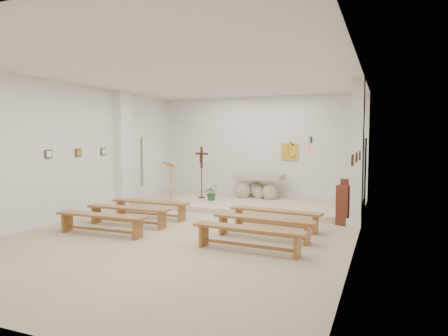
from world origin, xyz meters
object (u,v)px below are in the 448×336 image
at_px(bench_left_third, 101,219).
at_px(bench_right_front, 275,215).
at_px(bench_left_second, 128,212).
at_px(bench_right_second, 263,223).
at_px(donation_pedestal, 344,205).
at_px(bench_left_front, 150,205).
at_px(bench_right_third, 248,233).
at_px(crucifix_stand, 202,168).
at_px(lectern, 171,181).
at_px(altar, 258,188).

bearing_deg(bench_left_third, bench_right_front, 29.31).
distance_m(bench_left_second, bench_right_second, 3.36).
relative_size(donation_pedestal, bench_right_second, 0.52).
relative_size(bench_left_front, bench_right_third, 0.99).
bearing_deg(bench_right_third, crucifix_stand, 127.27).
xyz_separation_m(lectern, donation_pedestal, (5.20, -0.71, -0.28)).
bearing_deg(bench_right_second, altar, 113.57).
bearing_deg(bench_left_front, crucifix_stand, 87.50).
xyz_separation_m(altar, bench_left_front, (-1.82, -3.59, -0.13)).
relative_size(donation_pedestal, bench_right_front, 0.52).
relative_size(altar, bench_left_third, 0.78).
bearing_deg(altar, lectern, -137.56).
xyz_separation_m(bench_right_second, bench_left_third, (-3.36, -0.98, 0.00)).
relative_size(donation_pedestal, bench_right_third, 0.52).
height_order(bench_left_front, bench_left_third, same).
distance_m(bench_left_third, bench_right_third, 3.36).
bearing_deg(bench_left_third, altar, 70.98).
distance_m(bench_left_front, bench_left_second, 0.98).
xyz_separation_m(altar, bench_left_second, (-1.82, -4.56, -0.13)).
height_order(altar, crucifix_stand, crucifix_stand).
xyz_separation_m(lectern, bench_right_second, (3.78, -2.77, -0.43)).
distance_m(crucifix_stand, bench_right_front, 4.38).
bearing_deg(lectern, crucifix_stand, 80.90).
relative_size(donation_pedestal, bench_left_third, 0.52).
bearing_deg(altar, bench_right_second, -67.62).
xyz_separation_m(bench_right_front, bench_left_third, (-3.36, -1.95, 0.00)).
relative_size(bench_left_front, bench_left_third, 1.00).
bearing_deg(bench_left_second, bench_right_front, 15.17).
height_order(altar, bench_left_third, altar).
bearing_deg(bench_left_front, altar, 63.25).
bearing_deg(bench_left_third, lectern, 95.48).
relative_size(crucifix_stand, bench_left_front, 0.77).
relative_size(altar, bench_right_front, 0.77).
bearing_deg(donation_pedestal, bench_left_second, -137.30).
bearing_deg(bench_right_second, bench_left_front, 168.71).
bearing_deg(bench_right_third, bench_right_front, 93.35).
height_order(altar, donation_pedestal, donation_pedestal).
bearing_deg(donation_pedestal, altar, 159.17).
bearing_deg(bench_right_front, bench_right_third, -84.42).
bearing_deg(lectern, altar, 56.95).
height_order(donation_pedestal, bench_left_front, donation_pedestal).
distance_m(donation_pedestal, bench_left_third, 5.67).
xyz_separation_m(crucifix_stand, bench_left_second, (-0.13, -3.83, -0.77)).
bearing_deg(crucifix_stand, bench_left_front, -76.01).
distance_m(lectern, bench_left_second, 2.84).
height_order(lectern, donation_pedestal, lectern).
xyz_separation_m(altar, bench_right_second, (1.54, -4.56, -0.13)).
height_order(bench_left_front, bench_right_second, same).
relative_size(donation_pedestal, bench_left_front, 0.52).
relative_size(bench_right_second, bench_left_third, 1.01).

